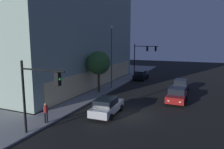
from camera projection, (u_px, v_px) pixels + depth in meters
name	position (u px, v px, depth m)	size (l,w,h in m)	color
ground_plane	(129.00, 115.00, 20.17)	(120.00, 120.00, 0.00)	black
modern_building	(23.00, 21.00, 37.35)	(29.27, 31.52, 21.55)	#4C4C51
traffic_light_near_corner	(36.00, 88.00, 14.70)	(0.48, 4.02, 5.52)	black
traffic_light_far_corner	(143.00, 53.00, 41.61)	(0.37, 4.87, 6.45)	black
street_lamp_sidewalk	(111.00, 50.00, 30.21)	(0.44, 0.44, 9.15)	#505050
sidewalk_tree	(99.00, 63.00, 28.10)	(3.19, 3.19, 5.64)	#51391E
pedestrian_waiting	(46.00, 111.00, 17.62)	(0.36, 0.36, 1.74)	black
car_silver	(107.00, 106.00, 20.01)	(4.84, 2.28, 1.69)	#B7BABF
car_red	(177.00, 95.00, 24.17)	(4.15, 2.26, 1.69)	maroon
car_grey	(181.00, 85.00, 29.69)	(4.17, 2.11, 1.65)	slate
car_black	(141.00, 75.00, 38.62)	(4.33, 2.21, 1.72)	black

